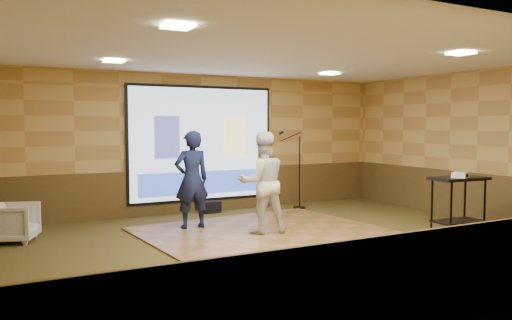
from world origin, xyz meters
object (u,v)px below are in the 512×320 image
duffel_bag (211,207)px  projector (460,175)px  projector_screen (202,145)px  player_left (192,179)px  player_right (262,182)px  mic_stand (297,187)px  dance_floor (261,231)px  av_table (459,194)px  banquet_chair (14,223)px

duffel_bag → projector: bearing=-55.8°
projector_screen → player_left: bearing=-117.5°
player_left → player_right: (0.96, -0.95, -0.01)m
player_left → player_right: bearing=135.4°
player_right → mic_stand: size_ratio=0.99×
dance_floor → av_table: bearing=-32.9°
av_table → banquet_chair: av_table is taller
dance_floor → player_left: 1.56m
player_left → av_table: size_ratio=1.74×
player_right → projector: (2.85, -1.77, 0.16)m
player_right → mic_stand: 2.90m
projector_screen → dance_floor: 2.83m
projector → dance_floor: bearing=120.5°
dance_floor → banquet_chair: 4.12m
av_table → banquet_chair: size_ratio=1.46×
projector → banquet_chair: (-6.73, 3.10, -0.75)m
av_table → banquet_chair: 7.45m
player_left → projector: player_left is taller
player_left → duffel_bag: player_left is taller
av_table → duffel_bag: av_table is taller
mic_stand → av_table: bearing=-81.1°
player_left → av_table: 4.68m
projector_screen → av_table: projector_screen is taller
player_right → projector_screen: bearing=-78.3°
player_left → duffel_bag: 1.92m
mic_stand → projector: bearing=-82.5°
player_right → banquet_chair: 4.15m
mic_stand → banquet_chair: bearing=-178.0°
player_left → banquet_chair: bearing=-7.4°
projector_screen → player_left: projector_screen is taller
player_left → banquet_chair: (-2.93, 0.39, -0.60)m
projector_screen → av_table: 5.29m
duffel_bag → mic_stand: bearing=-10.3°
player_left → projector: 4.67m
dance_floor → player_right: (-0.06, -0.17, 0.89)m
projector_screen → player_right: 2.66m
projector → player_right: bearing=123.5°
player_left → mic_stand: (2.96, 1.10, -0.42)m
projector_screen → duffel_bag: size_ratio=8.25×
av_table → banquet_chair: bearing=156.1°
projector_screen → duffel_bag: (0.11, -0.19, -1.35)m
banquet_chair → duffel_bag: 4.04m
mic_stand → banquet_chair: (-5.89, -0.71, -0.17)m
av_table → duffel_bag: (-2.91, 4.09, -0.60)m
projector_screen → av_table: bearing=-54.8°
player_right → av_table: size_ratio=1.72×
dance_floor → duffel_bag: duffel_bag is taller
duffel_bag → player_left: bearing=-123.4°
dance_floor → duffel_bag: 2.24m
duffel_bag → banquet_chair: bearing=-164.6°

